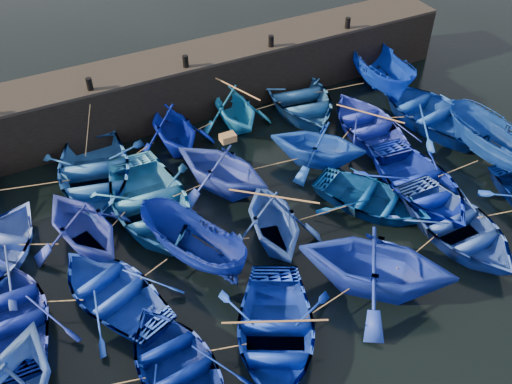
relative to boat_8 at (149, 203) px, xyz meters
name	(u,v)px	position (x,y,z in m)	size (l,w,h in m)	color
ground	(300,264)	(3.62, -4.49, -0.60)	(120.00, 120.00, 0.00)	black
quay_wall	(181,86)	(3.62, 6.01, 0.65)	(26.00, 2.50, 2.50)	black
quay_top	(178,59)	(3.62, 6.01, 1.96)	(26.00, 2.50, 0.12)	black
bollard_1	(89,84)	(-0.38, 5.11, 2.27)	(0.24, 0.24, 0.50)	black
bollard_2	(186,61)	(3.62, 5.11, 2.27)	(0.24, 0.24, 0.50)	black
bollard_3	(271,41)	(7.62, 5.11, 2.27)	(0.24, 0.24, 0.50)	black
bollard_4	(348,23)	(11.62, 5.11, 2.27)	(0.24, 0.24, 0.50)	black
boat_1	(93,172)	(-1.32, 2.63, 0.01)	(4.16, 5.82, 1.21)	#1B50A1
boat_2	(173,128)	(2.26, 3.45, 0.40)	(3.26, 3.78, 1.99)	#02149F
boat_3	(234,107)	(5.15, 3.74, 0.37)	(3.16, 3.66, 1.93)	blue
boat_4	(298,97)	(8.36, 3.77, -0.01)	(4.05, 5.67, 1.18)	navy
boat_5	(381,70)	(12.59, 3.46, 0.39)	(1.93, 5.12, 1.98)	#0324AB
boat_7	(82,224)	(-2.43, -0.50, 0.46)	(3.47, 4.02, 2.12)	#21319A
boat_8	(149,203)	(0.00, 0.00, 0.00)	(4.11, 5.75, 1.19)	#216AAD
boat_9	(222,167)	(2.92, 0.14, 0.50)	(3.59, 4.16, 2.19)	#2138A3
boat_10	(318,143)	(6.94, -0.12, 0.41)	(3.29, 3.82, 2.01)	#0E3BBC
boat_11	(368,124)	(9.97, 0.64, -0.10)	(3.45, 4.82, 1.00)	#1828A7
boat_12	(429,111)	(12.86, 0.18, -0.02)	(3.95, 5.53, 1.15)	#0C389F
boat_13	(11,314)	(-5.20, -2.68, -0.11)	(3.37, 4.72, 0.98)	navy
boat_14	(113,291)	(-2.27, -3.17, -0.13)	(3.23, 4.52, 0.94)	#1135C4
boat_15	(192,244)	(0.55, -2.77, 0.23)	(1.61, 4.28, 1.66)	navy
boat_16	(273,220)	(3.33, -3.12, 0.42)	(3.32, 3.85, 2.03)	#2549A9
boat_17	(372,199)	(7.33, -3.30, -0.14)	(3.13, 4.38, 0.91)	navy
boat_18	(420,184)	(9.35, -3.48, -0.06)	(3.71, 5.18, 1.08)	#051A99
boat_19	(498,146)	(13.16, -3.43, 0.37)	(1.88, 4.99, 1.93)	navy
boat_21	(177,366)	(-1.45, -6.50, -0.13)	(3.19, 4.46, 0.93)	navy
boat_22	(275,333)	(1.42, -6.79, -0.09)	(3.48, 4.87, 1.01)	#0827AF
boat_23	(377,263)	(5.12, -6.44, 0.68)	(4.18, 4.85, 2.55)	#11299B
boat_24	(457,226)	(9.05, -5.85, -0.07)	(3.65, 5.10, 1.06)	#20419B
wooden_crate	(228,138)	(3.22, 0.14, 1.73)	(0.55, 0.38, 0.27)	brown
mooring_ropes	(234,164)	(3.53, 0.38, 0.26)	(18.65, 11.83, 2.10)	tan
loose_oars	(291,165)	(4.97, -1.38, 0.92)	(10.80, 12.61, 1.09)	#99724C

